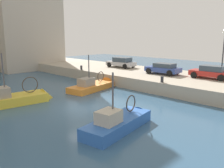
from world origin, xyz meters
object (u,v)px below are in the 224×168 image
(parked_car_red, at_px, (211,72))
(quay_streetlamp, at_px, (224,46))
(fishing_boat_orange, at_px, (95,88))
(fishing_boat_blue, at_px, (121,126))
(mooring_bollard_mid, at_px, (162,79))
(mooring_bollard_north, at_px, (81,68))
(parked_car_blue, at_px, (163,68))
(parked_car_silver, at_px, (121,62))
(fishing_boat_yellow, at_px, (18,102))

(parked_car_red, distance_m, quay_streetlamp, 2.75)
(fishing_boat_orange, bearing_deg, fishing_boat_blue, -122.95)
(fishing_boat_blue, xyz_separation_m, quay_streetlamp, (14.24, -0.55, 4.35))
(mooring_bollard_mid, xyz_separation_m, quay_streetlamp, (5.65, -3.24, 2.98))
(mooring_bollard_north, height_order, quay_streetlamp, quay_streetlamp)
(fishing_boat_blue, height_order, parked_car_blue, fishing_boat_blue)
(parked_car_silver, relative_size, parked_car_blue, 1.06)
(fishing_boat_yellow, height_order, parked_car_red, fishing_boat_yellow)
(parked_car_silver, bearing_deg, parked_car_blue, -98.24)
(fishing_boat_blue, height_order, mooring_bollard_mid, fishing_boat_blue)
(mooring_bollard_mid, height_order, quay_streetlamp, quay_streetlamp)
(parked_car_blue, xyz_separation_m, quay_streetlamp, (1.37, -5.82, 2.60))
(fishing_boat_orange, distance_m, mooring_bollard_north, 6.38)
(fishing_boat_blue, relative_size, mooring_bollard_mid, 11.00)
(fishing_boat_blue, distance_m, parked_car_silver, 18.87)
(fishing_boat_blue, xyz_separation_m, mooring_bollard_north, (8.59, 14.69, 1.37))
(mooring_bollard_mid, bearing_deg, fishing_boat_blue, -162.64)
(fishing_boat_blue, xyz_separation_m, fishing_boat_orange, (5.88, 9.07, -0.00))
(parked_car_blue, distance_m, quay_streetlamp, 6.52)
(fishing_boat_blue, distance_m, fishing_boat_orange, 10.81)
(parked_car_red, relative_size, quay_streetlamp, 0.82)
(parked_car_blue, bearing_deg, fishing_boat_orange, 151.43)
(parked_car_blue, bearing_deg, fishing_boat_yellow, 164.11)
(parked_car_blue, distance_m, mooring_bollard_north, 10.35)
(quay_streetlamp, bearing_deg, fishing_boat_yellow, 148.32)
(fishing_boat_orange, height_order, parked_car_blue, fishing_boat_orange)
(mooring_bollard_north, relative_size, quay_streetlamp, 0.11)
(fishing_boat_yellow, relative_size, quay_streetlamp, 1.29)
(parked_car_red, bearing_deg, parked_car_silver, 89.22)
(mooring_bollard_mid, bearing_deg, mooring_bollard_north, 90.00)
(parked_car_blue, relative_size, mooring_bollard_north, 7.17)
(fishing_boat_blue, height_order, parked_car_red, fishing_boat_blue)
(parked_car_red, bearing_deg, parked_car_blue, 100.17)
(quay_streetlamp, bearing_deg, mooring_bollard_mid, 150.21)
(parked_car_blue, bearing_deg, parked_car_red, -79.83)
(fishing_boat_blue, relative_size, parked_car_red, 1.53)
(parked_car_red, bearing_deg, mooring_bollard_mid, 155.08)
(parked_car_silver, distance_m, mooring_bollard_mid, 11.27)
(parked_car_silver, height_order, parked_car_red, parked_car_silver)
(fishing_boat_orange, distance_m, fishing_boat_yellow, 7.98)
(parked_car_silver, distance_m, parked_car_blue, 7.41)
(fishing_boat_blue, distance_m, fishing_boat_yellow, 9.75)
(fishing_boat_yellow, relative_size, mooring_bollard_north, 11.35)
(mooring_bollard_mid, bearing_deg, fishing_boat_yellow, 147.35)
(fishing_boat_orange, relative_size, fishing_boat_yellow, 1.04)
(fishing_boat_blue, height_order, fishing_boat_orange, fishing_boat_orange)
(parked_car_silver, relative_size, mooring_bollard_mid, 7.57)
(fishing_boat_yellow, distance_m, mooring_bollard_mid, 12.75)
(fishing_boat_orange, height_order, mooring_bollard_north, fishing_boat_orange)
(parked_car_red, relative_size, mooring_bollard_north, 7.21)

